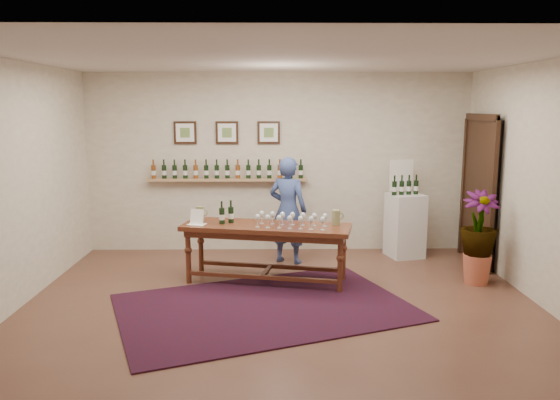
{
  "coord_description": "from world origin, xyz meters",
  "views": [
    {
      "loc": [
        -0.1,
        -6.07,
        2.28
      ],
      "look_at": [
        0.0,
        0.8,
        1.1
      ],
      "focal_mm": 35.0,
      "sensor_mm": 36.0,
      "label": 1
    }
  ],
  "objects_px": {
    "tasting_table": "(266,233)",
    "potted_plant": "(479,237)",
    "display_pedestal": "(405,225)",
    "person": "(288,210)"
  },
  "relations": [
    {
      "from": "display_pedestal",
      "to": "tasting_table",
      "type": "bearing_deg",
      "value": -150.09
    },
    {
      "from": "tasting_table",
      "to": "person",
      "type": "xyz_separation_m",
      "value": [
        0.31,
        0.91,
        0.13
      ]
    },
    {
      "from": "person",
      "to": "display_pedestal",
      "type": "bearing_deg",
      "value": -146.81
    },
    {
      "from": "tasting_table",
      "to": "potted_plant",
      "type": "bearing_deg",
      "value": 9.74
    },
    {
      "from": "tasting_table",
      "to": "potted_plant",
      "type": "distance_m",
      "value": 2.74
    },
    {
      "from": "tasting_table",
      "to": "display_pedestal",
      "type": "xyz_separation_m",
      "value": [
        2.11,
        1.21,
        -0.17
      ]
    },
    {
      "from": "display_pedestal",
      "to": "person",
      "type": "height_order",
      "value": "person"
    },
    {
      "from": "display_pedestal",
      "to": "person",
      "type": "distance_m",
      "value": 1.85
    },
    {
      "from": "tasting_table",
      "to": "potted_plant",
      "type": "relative_size",
      "value": 2.15
    },
    {
      "from": "potted_plant",
      "to": "person",
      "type": "height_order",
      "value": "person"
    }
  ]
}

